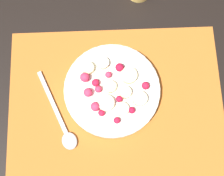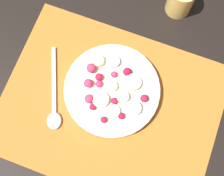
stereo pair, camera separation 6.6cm
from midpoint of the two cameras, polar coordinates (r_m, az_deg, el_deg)
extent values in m
plane|color=black|center=(0.69, -1.96, -3.93)|extent=(3.00, 3.00, 0.00)
cube|color=#B26023|center=(0.69, -1.97, -3.89)|extent=(0.47, 0.37, 0.01)
cylinder|color=silver|center=(0.68, -2.72, -0.99)|extent=(0.21, 0.21, 0.02)
torus|color=silver|center=(0.67, -2.76, -0.81)|extent=(0.21, 0.21, 0.01)
cylinder|color=white|center=(0.67, -2.78, -0.72)|extent=(0.19, 0.19, 0.00)
cylinder|color=beige|center=(0.66, -3.10, -0.30)|extent=(0.03, 0.03, 0.01)
cylinder|color=beige|center=(0.66, 2.32, -2.55)|extent=(0.03, 0.03, 0.01)
cylinder|color=beige|center=(0.65, -1.01, -4.45)|extent=(0.04, 0.04, 0.01)
cylinder|color=beige|center=(0.66, -0.38, -1.36)|extent=(0.03, 0.03, 0.01)
cylinder|color=#F4EAB7|center=(0.65, -3.93, -3.14)|extent=(0.04, 0.04, 0.01)
cylinder|color=beige|center=(0.67, 0.33, 1.78)|extent=(0.04, 0.04, 0.01)
cylinder|color=beige|center=(0.68, -7.18, 3.09)|extent=(0.04, 0.04, 0.01)
cylinder|color=beige|center=(0.68, -4.43, 4.04)|extent=(0.03, 0.03, 0.01)
sphere|color=#B21433|center=(0.65, 0.79, -4.64)|extent=(0.01, 0.01, 0.01)
sphere|color=red|center=(0.66, -5.82, 0.44)|extent=(0.02, 0.02, 0.02)
sphere|color=#DB3356|center=(0.66, -7.22, -1.36)|extent=(0.02, 0.02, 0.02)
sphere|color=red|center=(0.65, -1.51, -2.57)|extent=(0.01, 0.01, 0.01)
sphere|color=#DB3356|center=(0.65, -5.93, -3.96)|extent=(0.02, 0.02, 0.02)
sphere|color=#DB3356|center=(0.67, -7.76, 1.44)|extent=(0.02, 0.02, 0.02)
sphere|color=#B21433|center=(0.67, -1.36, 3.26)|extent=(0.02, 0.02, 0.02)
sphere|color=red|center=(0.66, 3.37, -0.10)|extent=(0.02, 0.02, 0.02)
sphere|color=red|center=(0.65, -4.79, -5.12)|extent=(0.01, 0.01, 0.01)
sphere|color=red|center=(0.65, -2.29, -6.51)|extent=(0.01, 0.01, 0.01)
sphere|color=#DB3356|center=(0.66, -5.32, -0.75)|extent=(0.02, 0.02, 0.02)
sphere|color=#DB3356|center=(0.67, -3.45, 1.91)|extent=(0.01, 0.01, 0.01)
cube|color=#B2B2B7|center=(0.70, -13.47, -3.04)|extent=(0.07, 0.15, 0.00)
ellipsoid|color=#B2B2B7|center=(0.68, -10.54, -10.04)|extent=(0.04, 0.05, 0.01)
camera|label=1|loc=(0.03, -92.92, -10.93)|focal=50.00mm
camera|label=2|loc=(0.03, 87.08, 10.93)|focal=50.00mm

